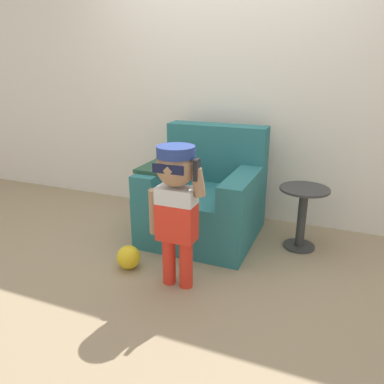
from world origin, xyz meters
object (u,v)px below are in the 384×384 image
object	(u,v)px
person_child	(176,196)
toy_ball	(129,257)
side_table	(302,212)
armchair	(206,198)

from	to	relation	value
person_child	toy_ball	bearing A→B (deg)	172.03
side_table	toy_ball	xyz separation A→B (m)	(-1.13, -0.83, -0.22)
person_child	toy_ball	world-z (taller)	person_child
toy_ball	armchair	bearing A→B (deg)	67.91
person_child	side_table	xyz separation A→B (m)	(0.71, 0.89, -0.34)
armchair	side_table	xyz separation A→B (m)	(0.82, 0.05, -0.03)
person_child	toy_ball	size ratio (longest dim) A/B	5.50
armchair	toy_ball	xyz separation A→B (m)	(-0.32, -0.78, -0.25)
armchair	toy_ball	bearing A→B (deg)	-112.09
side_table	armchair	bearing A→B (deg)	-176.65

